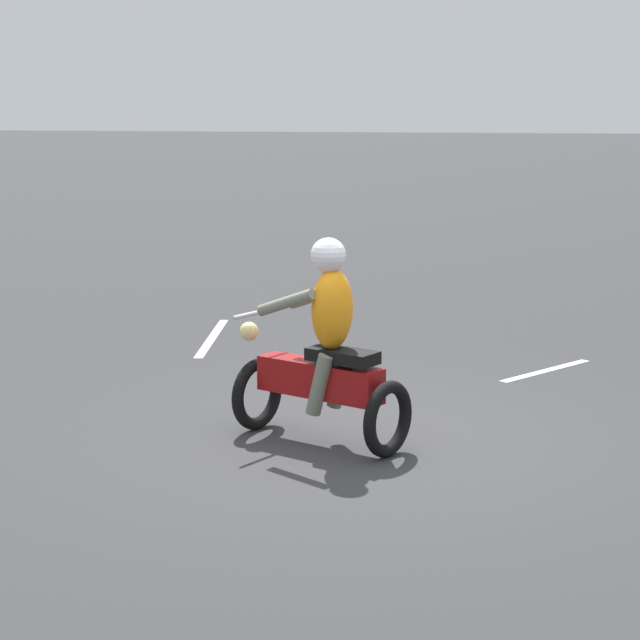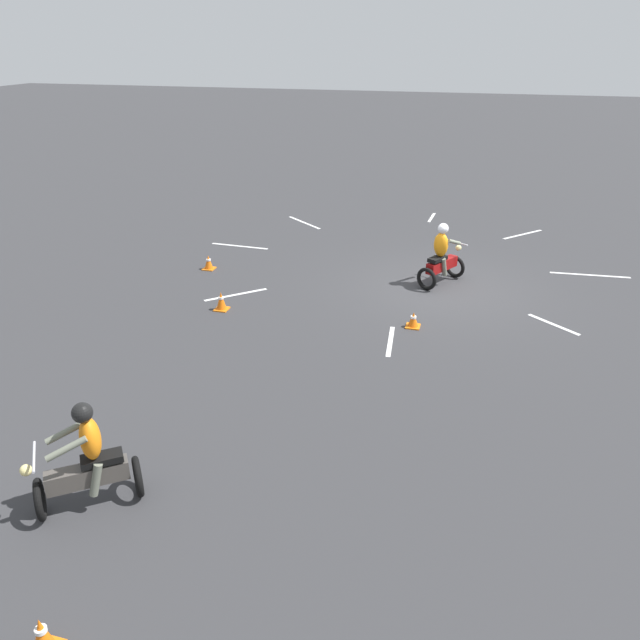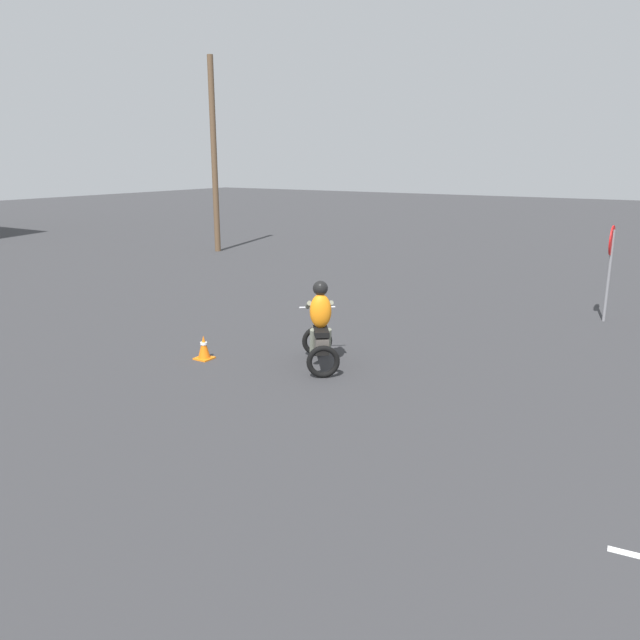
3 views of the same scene
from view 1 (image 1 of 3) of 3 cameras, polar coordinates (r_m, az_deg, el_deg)
name	(u,v)px [view 1 (image 1 of 3)]	position (r m, az deg, el deg)	size (l,w,h in m)	color
ground_plane	(359,442)	(10.06, 1.77, -5.60)	(120.00, 120.00, 0.00)	#333335
motorcycle_rider_foreground	(324,355)	(9.84, 0.16, -1.59)	(1.22, 1.51, 1.66)	black
lane_stripe_nw	(546,371)	(12.66, 10.29, -2.29)	(0.10, 1.37, 0.01)	silver
lane_stripe_w	(212,338)	(14.09, -4.96, -0.81)	(0.10, 2.11, 0.01)	silver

